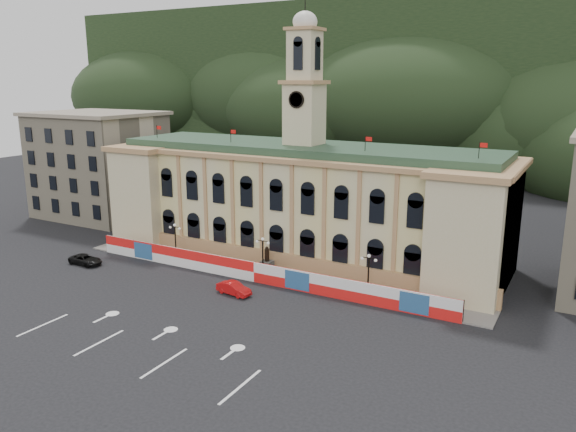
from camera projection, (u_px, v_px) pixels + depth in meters
The scene contains 13 objects.
ground at pixel (174, 328), 56.16m from camera, with size 260.00×260.00×0.00m, color black.
lane_markings at pixel (139, 348), 51.92m from camera, with size 26.00×10.00×0.02m, color white, non-canonical shape.
hill_ridge at pixel (461, 96), 155.03m from camera, with size 230.00×80.00×64.00m.
city_hall at pixel (303, 200), 77.74m from camera, with size 56.20×17.60×37.10m.
side_building_left at pixel (99, 164), 100.50m from camera, with size 21.00×17.00×18.60m.
hoarding_fence at pixel (255, 272), 68.63m from camera, with size 50.00×0.44×2.50m.
pavement at pixel (266, 274), 71.21m from camera, with size 56.00×5.50×0.16m, color slate.
statue at pixel (267, 266), 71.16m from camera, with size 1.40×1.40×3.72m.
lamp_left at pixel (175, 238), 76.47m from camera, with size 1.96×0.44×5.15m.
lamp_center at pixel (263, 253), 69.86m from camera, with size 1.96×0.44×5.15m.
lamp_right at pixel (368, 272), 63.24m from camera, with size 1.96×0.44×5.15m.
red_sedan at pixel (234, 288), 64.69m from camera, with size 4.52×2.10×1.43m, color #BB0D0E.
black_suv at pixel (86, 260), 75.12m from camera, with size 4.82×2.22×1.34m, color black.
Camera 1 is at (35.22, -39.77, 24.25)m, focal length 35.00 mm.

